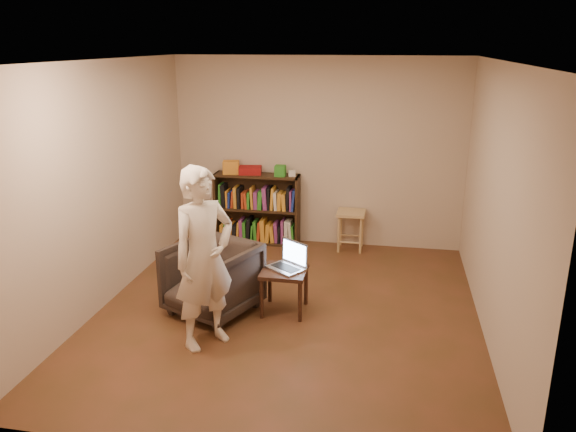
% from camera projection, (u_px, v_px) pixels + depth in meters
% --- Properties ---
extents(floor, '(4.50, 4.50, 0.00)m').
position_uv_depth(floor, '(287.00, 312.00, 6.01)').
color(floor, '#452F16').
rests_on(floor, ground).
extents(ceiling, '(4.50, 4.50, 0.00)m').
position_uv_depth(ceiling, '(287.00, 61.00, 5.24)').
color(ceiling, silver).
rests_on(ceiling, wall_back).
extents(wall_back, '(4.00, 0.00, 4.00)m').
position_uv_depth(wall_back, '(317.00, 153.00, 7.74)').
color(wall_back, '#BEA690').
rests_on(wall_back, floor).
extents(wall_left, '(0.00, 4.50, 4.50)m').
position_uv_depth(wall_left, '(103.00, 186.00, 5.98)').
color(wall_left, '#BEA690').
rests_on(wall_left, floor).
extents(wall_right, '(0.00, 4.50, 4.50)m').
position_uv_depth(wall_right, '(496.00, 205.00, 5.27)').
color(wall_right, '#BEA690').
rests_on(wall_right, floor).
extents(bookshelf, '(1.20, 0.30, 1.00)m').
position_uv_depth(bookshelf, '(257.00, 213.00, 7.99)').
color(bookshelf, black).
rests_on(bookshelf, floor).
extents(box_yellow, '(0.25, 0.20, 0.18)m').
position_uv_depth(box_yellow, '(231.00, 167.00, 7.83)').
color(box_yellow, orange).
rests_on(box_yellow, bookshelf).
extents(red_cloth, '(0.34, 0.28, 0.10)m').
position_uv_depth(red_cloth, '(250.00, 170.00, 7.83)').
color(red_cloth, maroon).
rests_on(red_cloth, bookshelf).
extents(box_green, '(0.15, 0.15, 0.14)m').
position_uv_depth(box_green, '(280.00, 171.00, 7.70)').
color(box_green, '#2B8022').
rests_on(box_green, bookshelf).
extents(box_white, '(0.11, 0.11, 0.07)m').
position_uv_depth(box_white, '(292.00, 173.00, 7.71)').
color(box_white, silver).
rests_on(box_white, bookshelf).
extents(stool, '(0.38, 0.38, 0.55)m').
position_uv_depth(stool, '(351.00, 219.00, 7.70)').
color(stool, '#A88B51').
rests_on(stool, floor).
extents(armchair, '(1.08, 1.09, 0.76)m').
position_uv_depth(armchair, '(212.00, 279.00, 5.91)').
color(armchair, '#312621').
rests_on(armchair, floor).
extents(side_table, '(0.47, 0.47, 0.48)m').
position_uv_depth(side_table, '(284.00, 277.00, 5.92)').
color(side_table, black).
rests_on(side_table, floor).
extents(laptop, '(0.46, 0.44, 0.28)m').
position_uv_depth(laptop, '(289.00, 262.00, 5.92)').
color(laptop, '#B9B9BE').
rests_on(laptop, side_table).
extents(person, '(0.72, 0.75, 1.73)m').
position_uv_depth(person, '(204.00, 258.00, 5.15)').
color(person, beige).
rests_on(person, floor).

